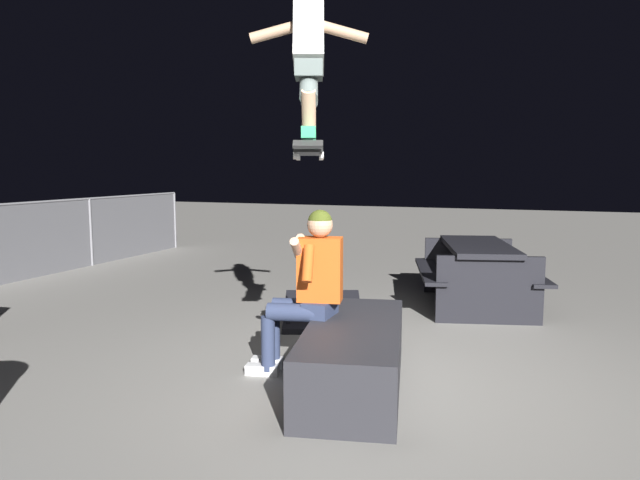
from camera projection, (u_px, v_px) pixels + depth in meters
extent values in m
plane|color=gray|center=(374.00, 384.00, 4.44)|extent=(40.00, 40.00, 0.00)
cube|color=#28282D|center=(354.00, 356.00, 4.37)|extent=(1.88, 1.04, 0.47)
cube|color=#2D3856|center=(320.00, 308.00, 4.61)|extent=(0.32, 0.20, 0.12)
cube|color=#D15119|center=(320.00, 269.00, 4.57)|extent=(0.27, 0.37, 0.50)
sphere|color=tan|center=(320.00, 225.00, 4.53)|extent=(0.20, 0.20, 0.20)
sphere|color=#445019|center=(320.00, 222.00, 4.53)|extent=(0.19, 0.19, 0.19)
cylinder|color=#D15119|center=(308.00, 264.00, 4.38)|extent=(0.20, 0.12, 0.29)
cylinder|color=tan|center=(297.00, 249.00, 4.46)|extent=(0.25, 0.12, 0.19)
cylinder|color=#D15119|center=(316.00, 256.00, 4.77)|extent=(0.20, 0.12, 0.29)
cylinder|color=tan|center=(303.00, 245.00, 4.69)|extent=(0.25, 0.12, 0.19)
cylinder|color=#2D3856|center=(293.00, 312.00, 4.55)|extent=(0.22, 0.42, 0.14)
cylinder|color=#2D3856|center=(268.00, 343.00, 4.62)|extent=(0.11, 0.11, 0.43)
cube|color=white|center=(262.00, 370.00, 4.65)|extent=(0.15, 0.28, 0.08)
cylinder|color=#2D3856|center=(297.00, 307.00, 4.73)|extent=(0.22, 0.42, 0.14)
cylinder|color=#2D3856|center=(273.00, 337.00, 4.79)|extent=(0.11, 0.11, 0.43)
cube|color=white|center=(268.00, 362.00, 4.83)|extent=(0.15, 0.28, 0.08)
cube|color=black|center=(309.00, 149.00, 4.33)|extent=(0.82, 0.47, 0.06)
cube|color=black|center=(310.00, 149.00, 4.78)|extent=(0.18, 0.23, 0.05)
cube|color=black|center=(308.00, 144.00, 3.89)|extent=(0.18, 0.23, 0.06)
cube|color=#99999E|center=(310.00, 154.00, 4.62)|extent=(0.11, 0.17, 0.03)
cylinder|color=white|center=(298.00, 157.00, 4.62)|extent=(0.06, 0.05, 0.05)
cylinder|color=white|center=(321.00, 157.00, 4.62)|extent=(0.06, 0.05, 0.05)
cube|color=#99999E|center=(308.00, 152.00, 4.06)|extent=(0.11, 0.17, 0.03)
cylinder|color=white|center=(295.00, 155.00, 4.06)|extent=(0.06, 0.05, 0.05)
cylinder|color=white|center=(321.00, 155.00, 4.06)|extent=(0.06, 0.05, 0.05)
cube|color=#2D9E66|center=(309.00, 136.00, 4.50)|extent=(0.28, 0.19, 0.08)
cube|color=#2D9E66|center=(309.00, 133.00, 4.14)|extent=(0.28, 0.19, 0.08)
cylinder|color=tan|center=(309.00, 114.00, 4.43)|extent=(0.26, 0.18, 0.31)
cylinder|color=#4F5A57|center=(309.00, 85.00, 4.33)|extent=(0.36, 0.24, 0.33)
cylinder|color=tan|center=(309.00, 111.00, 4.18)|extent=(0.26, 0.18, 0.31)
cylinder|color=#4F5A57|center=(309.00, 83.00, 4.22)|extent=(0.36, 0.24, 0.33)
cube|color=#4F5A57|center=(309.00, 70.00, 4.26)|extent=(0.35, 0.29, 0.12)
cube|color=silver|center=(309.00, 39.00, 4.31)|extent=(0.50, 0.37, 0.52)
sphere|color=tan|center=(309.00, 1.00, 4.34)|extent=(0.20, 0.20, 0.20)
cylinder|color=tan|center=(279.00, 31.00, 4.33)|extent=(0.23, 0.44, 0.19)
cylinder|color=tan|center=(339.00, 31.00, 4.33)|extent=(0.23, 0.44, 0.19)
cube|color=black|center=(323.00, 319.00, 6.23)|extent=(1.19, 1.11, 0.06)
cube|color=black|center=(323.00, 314.00, 6.23)|extent=(1.16, 1.10, 0.33)
cube|color=black|center=(290.00, 312.00, 6.36)|extent=(0.82, 0.35, 0.16)
cube|color=black|center=(357.00, 318.00, 6.09)|extent=(0.82, 0.35, 0.16)
cube|color=black|center=(478.00, 246.00, 6.84)|extent=(1.82, 1.12, 0.06)
cube|color=black|center=(430.00, 271.00, 6.93)|extent=(1.70, 0.67, 0.04)
cube|color=black|center=(526.00, 272.00, 6.82)|extent=(1.70, 0.67, 0.04)
cube|color=black|center=(467.00, 266.00, 7.65)|extent=(0.34, 1.08, 0.72)
cube|color=black|center=(489.00, 290.00, 6.13)|extent=(0.34, 1.08, 0.72)
cylinder|color=slate|center=(91.00, 232.00, 9.80)|extent=(0.05, 0.05, 1.12)
cylinder|color=slate|center=(175.00, 220.00, 12.02)|extent=(0.05, 0.05, 1.12)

